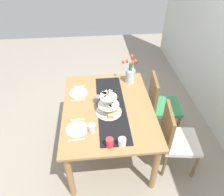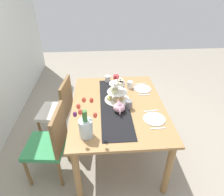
# 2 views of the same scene
# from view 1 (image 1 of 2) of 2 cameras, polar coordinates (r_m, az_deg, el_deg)

# --- Properties ---
(ground_plane) EXTENTS (8.00, 8.00, 0.00)m
(ground_plane) POSITION_cam_1_polar(r_m,az_deg,el_deg) (3.05, -0.93, -13.08)
(ground_plane) COLOR gray
(dining_table) EXTENTS (1.41, 1.06, 0.76)m
(dining_table) POSITION_cam_1_polar(r_m,az_deg,el_deg) (2.57, -1.08, -4.10)
(dining_table) COLOR #A37747
(dining_table) RESTS_ON ground_plane
(chair_left) EXTENTS (0.46, 0.46, 0.91)m
(chair_left) POSITION_cam_1_polar(r_m,az_deg,el_deg) (3.01, 13.03, -1.32)
(chair_left) COLOR brown
(chair_left) RESTS_ON ground_plane
(chair_right) EXTENTS (0.47, 0.47, 0.91)m
(chair_right) POSITION_cam_1_polar(r_m,az_deg,el_deg) (2.60, 16.83, -10.26)
(chair_right) COLOR brown
(chair_right) RESTS_ON ground_plane
(table_runner) EXTENTS (1.21, 0.33, 0.00)m
(table_runner) POSITION_cam_1_polar(r_m,az_deg,el_deg) (2.50, -0.21, -2.22)
(table_runner) COLOR black
(table_runner) RESTS_ON dining_table
(tiered_cake_stand) EXTENTS (0.30, 0.30, 0.30)m
(tiered_cake_stand) POSITION_cam_1_polar(r_m,az_deg,el_deg) (2.34, -0.86, -2.02)
(tiered_cake_stand) COLOR beige
(tiered_cake_stand) RESTS_ON table_runner
(teapot) EXTENTS (0.24, 0.13, 0.14)m
(teapot) POSITION_cam_1_polar(r_m,az_deg,el_deg) (2.56, -1.37, 0.65)
(teapot) COLOR #E5A8BC
(teapot) RESTS_ON table_runner
(tulip_vase) EXTENTS (0.21, 0.21, 0.39)m
(tulip_vase) POSITION_cam_1_polar(r_m,az_deg,el_deg) (2.85, 5.02, 6.58)
(tulip_vase) COLOR silver
(tulip_vase) RESTS_ON dining_table
(cream_jug) EXTENTS (0.08, 0.08, 0.08)m
(cream_jug) POSITION_cam_1_polar(r_m,az_deg,el_deg) (2.07, 2.76, -11.88)
(cream_jug) COLOR white
(cream_jug) RESTS_ON dining_table
(dinner_plate_left) EXTENTS (0.23, 0.23, 0.01)m
(dinner_plate_left) POSITION_cam_1_polar(r_m,az_deg,el_deg) (2.73, -9.08, 1.39)
(dinner_plate_left) COLOR white
(dinner_plate_left) RESTS_ON dining_table
(fork_left) EXTENTS (0.02, 0.15, 0.01)m
(fork_left) POSITION_cam_1_polar(r_m,az_deg,el_deg) (2.85, -8.99, 3.13)
(fork_left) COLOR silver
(fork_left) RESTS_ON dining_table
(knife_left) EXTENTS (0.03, 0.17, 0.01)m
(knife_left) POSITION_cam_1_polar(r_m,az_deg,el_deg) (2.62, -9.16, -0.56)
(knife_left) COLOR silver
(knife_left) RESTS_ON dining_table
(dinner_plate_right) EXTENTS (0.23, 0.23, 0.01)m
(dinner_plate_right) POSITION_cam_1_polar(r_m,az_deg,el_deg) (2.26, -9.52, -8.36)
(dinner_plate_right) COLOR white
(dinner_plate_right) RESTS_ON dining_table
(fork_right) EXTENTS (0.02, 0.15, 0.01)m
(fork_right) POSITION_cam_1_polar(r_m,az_deg,el_deg) (2.36, -9.39, -5.82)
(fork_right) COLOR silver
(fork_right) RESTS_ON dining_table
(knife_right) EXTENTS (0.03, 0.17, 0.01)m
(knife_right) POSITION_cam_1_polar(r_m,az_deg,el_deg) (2.16, -9.64, -11.21)
(knife_right) COLOR silver
(knife_right) RESTS_ON dining_table
(mug_grey) EXTENTS (0.08, 0.08, 0.09)m
(mug_grey) POSITION_cam_1_polar(r_m,az_deg,el_deg) (2.52, -3.86, -0.40)
(mug_grey) COLOR slate
(mug_grey) RESTS_ON table_runner
(mug_white_text) EXTENTS (0.08, 0.08, 0.09)m
(mug_white_text) POSITION_cam_1_polar(r_m,az_deg,el_deg) (2.19, -5.46, -8.20)
(mug_white_text) COLOR white
(mug_white_text) RESTS_ON dining_table
(mug_orange) EXTENTS (0.08, 0.08, 0.09)m
(mug_orange) POSITION_cam_1_polar(r_m,az_deg,el_deg) (2.06, -0.64, -12.04)
(mug_orange) COLOR red
(mug_orange) RESTS_ON dining_table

